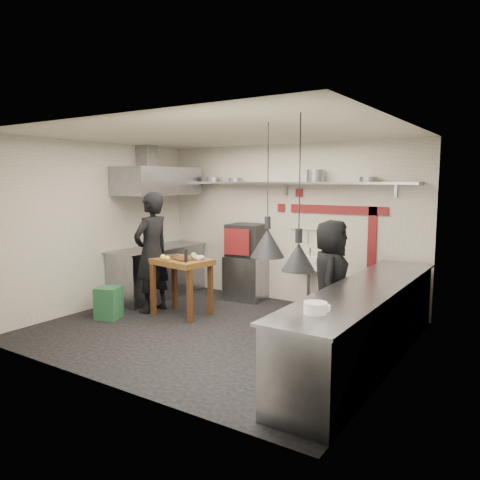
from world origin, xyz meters
The scene contains 47 objects.
floor centered at (0.00, 0.00, 0.00)m, with size 5.00×5.00×0.00m, color black.
ceiling centered at (0.00, 0.00, 2.80)m, with size 5.00×5.00×0.00m, color beige.
wall_back centered at (0.00, 2.10, 1.40)m, with size 5.00×0.04×2.80m, color beige.
wall_front centered at (0.00, -2.10, 1.40)m, with size 5.00×0.04×2.80m, color beige.
wall_left centered at (-2.50, 0.00, 1.40)m, with size 0.04×4.20×2.80m, color beige.
wall_right centered at (2.50, 0.00, 1.40)m, with size 0.04×4.20×2.80m, color beige.
red_band_horiz centered at (0.95, 2.08, 1.68)m, with size 1.70×0.02×0.14m, color maroon.
red_band_vert centered at (1.55, 2.08, 1.20)m, with size 0.14×0.02×1.10m, color maroon.
red_tile_a centered at (0.25, 2.08, 1.95)m, with size 0.14×0.02×0.14m, color maroon.
red_tile_b centered at (-0.10, 2.08, 1.68)m, with size 0.14×0.02×0.14m, color maroon.
back_shelf centered at (0.00, 1.92, 2.12)m, with size 4.60×0.34×0.04m, color slate.
shelf_bracket_left centered at (-1.90, 2.07, 2.02)m, with size 0.04×0.06×0.24m, color slate.
shelf_bracket_mid centered at (0.00, 2.07, 2.02)m, with size 0.04×0.06×0.24m, color slate.
shelf_bracket_right centered at (1.90, 2.07, 2.02)m, with size 0.04×0.06×0.24m, color slate.
pan_far_left centered at (-1.48, 1.92, 2.19)m, with size 0.26×0.26×0.09m, color slate.
pan_mid_left centered at (-0.98, 1.92, 2.18)m, with size 0.26×0.26×0.07m, color slate.
stock_pot centered at (0.62, 1.92, 2.24)m, with size 0.30×0.30×0.20m, color slate.
pan_right centered at (1.51, 1.92, 2.18)m, with size 0.27×0.27×0.08m, color slate.
oven_stand centered at (-0.65, 1.79, 0.40)m, with size 0.67×0.61×0.80m, color slate.
combi_oven centered at (-0.66, 1.81, 1.09)m, with size 0.62×0.58×0.58m, color black.
oven_door centered at (-0.65, 1.47, 1.09)m, with size 0.49×0.03×0.46m, color maroon.
oven_glass centered at (-0.67, 1.49, 1.09)m, with size 0.34×0.02×0.34m, color black.
hand_sink centered at (0.55, 1.92, 0.78)m, with size 0.46×0.34×0.22m, color silver.
sink_tap centered at (0.55, 1.92, 0.96)m, with size 0.03×0.03×0.14m, color slate.
sink_drain centered at (0.55, 1.88, 0.34)m, with size 0.06×0.06×0.66m, color slate.
utensil_rail centered at (0.55, 2.06, 1.32)m, with size 0.02×0.02×0.90m, color slate.
counter_right centered at (2.15, 0.00, 0.45)m, with size 0.70×3.80×0.90m, color slate.
counter_right_top centered at (2.15, 0.00, 0.92)m, with size 0.76×3.90×0.03m, color slate.
plate_stack centered at (2.12, -1.37, 0.99)m, with size 0.22×0.22×0.11m, color silver.
small_bowl_right centered at (2.10, -1.24, 0.96)m, with size 0.22×0.22×0.05m, color silver.
counter_left centered at (-2.15, 1.05, 0.45)m, with size 0.70×1.90×0.90m, color slate.
counter_left_top centered at (-2.15, 1.05, 0.92)m, with size 0.76×2.00×0.03m, color slate.
extractor_hood centered at (-2.10, 1.05, 2.15)m, with size 0.78×1.60×0.50m, color slate.
hood_duct centered at (-2.35, 1.05, 2.55)m, with size 0.28×0.28×0.50m, color slate.
green_bin centered at (-1.81, -0.43, 0.25)m, with size 0.34×0.34×0.50m, color #235A34.
prep_table centered at (-0.97, 0.35, 0.46)m, with size 0.92×0.64×0.92m, color brown, non-canonical shape.
cutting_board centered at (-0.89, 0.30, 0.93)m, with size 0.34×0.24×0.03m, color #4B2914.
pepper_mill centered at (-0.69, 0.14, 1.02)m, with size 0.05×0.05×0.20m, color black.
lemon_a centered at (-1.17, 0.14, 0.96)m, with size 0.09×0.09×0.09m, color yellow.
lemon_b centered at (-1.05, 0.11, 0.96)m, with size 0.08×0.08×0.08m, color yellow.
veg_ball centered at (-0.80, 0.46, 0.97)m, with size 0.11×0.11×0.11m, color #5D9B35.
steel_tray centered at (-1.23, 0.41, 0.94)m, with size 0.19×0.13×0.03m, color slate.
bowl centered at (-0.67, 0.42, 0.95)m, with size 0.19×0.19×0.06m, color silver.
heat_lamp_near centered at (1.22, -0.70, 2.04)m, with size 0.39×0.39×1.51m, color black, non-canonical shape.
heat_lamp_far centered at (1.85, -1.19, 2.04)m, with size 0.34×0.34×1.52m, color black, non-canonical shape.
chef_left centered at (-1.52, 0.26, 0.99)m, with size 0.72×0.47×1.97m, color black.
chef_right centered at (1.45, 0.64, 0.82)m, with size 0.80×0.52×1.64m, color black.
Camera 1 is at (3.85, -5.28, 2.16)m, focal length 35.00 mm.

